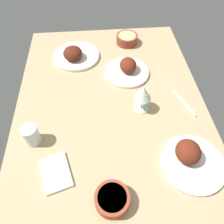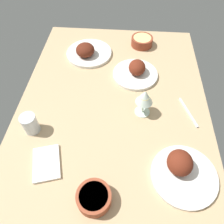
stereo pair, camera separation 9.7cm
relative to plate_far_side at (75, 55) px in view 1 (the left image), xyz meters
The scene contains 10 objects.
dining_table 45.71cm from the plate_far_side, 22.48° to the left, with size 140.00×90.00×4.00cm, color tan.
plate_far_side is the anchor object (origin of this frame).
plate_near_viewer 31.48cm from the plate_far_side, 62.34° to the left, with size 23.71×23.71×8.54cm.
plate_center_main 81.54cm from the plate_far_side, 33.89° to the left, with size 24.88×24.88×9.76cm.
bowl_onions 81.33cm from the plate_far_side, 10.02° to the left, with size 12.15×12.15×5.33cm.
bowl_potatoes 33.60cm from the plate_far_side, 111.71° to the left, with size 12.71×12.71×5.18cm.
wine_glass 50.85cm from the plate_far_side, 38.35° to the left, with size 7.60×7.60×14.00cm.
water_tumbler 55.36cm from the plate_far_side, 17.17° to the right, with size 6.57×6.57×9.11cm, color silver.
folded_napkin 68.34cm from the plate_far_side, ahead, with size 14.46×10.17×1.20cm, color white.
fork_loose 64.88cm from the plate_far_side, 53.97° to the left, with size 17.43×0.90×0.80cm, color silver.
Camera 1 is at (58.91, -5.09, 83.03)cm, focal length 34.41 mm.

